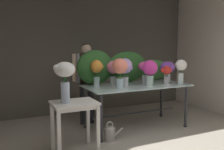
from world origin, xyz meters
The scene contains 17 objects.
ground_plane centered at (0.00, 1.70, 0.00)m, with size 7.48×7.48×0.00m, color #9E9384.
wall_back centered at (0.00, 3.40, 1.48)m, with size 5.59×0.12×2.95m, color #5B564C.
display_table_glass centered at (0.40, 1.74, 0.74)m, with size 2.03×1.00×0.86m.
side_table_white centered at (-1.01, 1.19, 0.66)m, with size 0.67×0.52×0.78m.
florist centered at (-0.38, 2.40, 1.03)m, with size 0.60×0.24×1.66m.
foliage_backdrop centered at (0.27, 2.12, 1.17)m, with size 2.15×0.30×0.67m.
vase_fuchsia_lilies centered at (0.63, 1.78, 1.15)m, with size 0.29×0.29×0.45m.
vase_coral_tulips centered at (-0.07, 1.52, 1.21)m, with size 0.28×0.28×0.54m.
vase_magenta_ranunculus centered at (0.56, 1.52, 1.16)m, with size 0.31×0.29×0.49m.
vase_violet_anemones centered at (1.23, 1.84, 1.13)m, with size 0.31×0.31×0.43m.
vase_ivory_roses centered at (1.22, 1.41, 1.17)m, with size 0.23×0.22×0.49m.
vase_scarlet_carnations centered at (0.98, 1.55, 1.08)m, with size 0.21×0.17×0.36m.
vase_sunset_snapdragons centered at (-0.35, 1.93, 1.18)m, with size 0.25×0.22×0.50m.
vase_lilac_freesia centered at (0.13, 1.70, 1.19)m, with size 0.31×0.27×0.52m.
vase_rosy_dahlias centered at (0.00, 1.94, 1.16)m, with size 0.26×0.25×0.47m.
vase_white_roses_tall centered at (-1.15, 1.19, 1.18)m, with size 0.33×0.31×0.61m.
watering_can centered at (-0.36, 1.34, 0.13)m, with size 0.35×0.18×0.34m.
Camera 1 is at (-2.08, -2.38, 1.64)m, focal length 39.92 mm.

